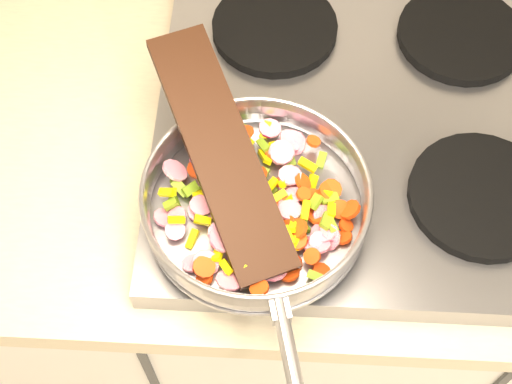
{
  "coord_description": "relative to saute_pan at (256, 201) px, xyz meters",
  "views": [
    {
      "loc": [
        -0.83,
        1.05,
        1.75
      ],
      "look_at": [
        -0.85,
        1.48,
        1.01
      ],
      "focal_mm": 50.0,
      "sensor_mm": 36.0,
      "label": 1
    }
  ],
  "objects": [
    {
      "name": "vegetable_heap",
      "position": [
        0.0,
        0.0,
        -0.01
      ],
      "size": [
        0.26,
        0.27,
        0.05
      ],
      "color": "#C61349",
      "rests_on": "saute_pan"
    },
    {
      "name": "grate_fl",
      "position": [
        0.01,
        0.05,
        -0.04
      ],
      "size": [
        0.19,
        0.19,
        0.02
      ],
      "primitive_type": "cylinder",
      "color": "black",
      "rests_on": "cooktop"
    },
    {
      "name": "wooden_spatula",
      "position": [
        -0.05,
        0.05,
        0.03
      ],
      "size": [
        0.21,
        0.34,
        0.09
      ],
      "primitive_type": "cube",
      "rotation": [
        0.0,
        -0.23,
        2.0
      ],
      "color": "black",
      "rests_on": "saute_pan"
    },
    {
      "name": "saute_pan",
      "position": [
        0.0,
        0.0,
        0.0
      ],
      "size": [
        0.32,
        0.48,
        0.06
      ],
      "rotation": [
        0.0,
        0.0,
        0.23
      ],
      "color": "#9E9EA5",
      "rests_on": "grate_fl"
    },
    {
      "name": "cooktop",
      "position": [
        0.15,
        0.19,
        -0.07
      ],
      "size": [
        0.6,
        0.6,
        0.04
      ],
      "primitive_type": "cube",
      "color": "#939399",
      "rests_on": "counter_top"
    },
    {
      "name": "grate_fr",
      "position": [
        0.29,
        0.05,
        -0.04
      ],
      "size": [
        0.19,
        0.19,
        0.02
      ],
      "primitive_type": "cylinder",
      "color": "black",
      "rests_on": "cooktop"
    },
    {
      "name": "grate_br",
      "position": [
        0.29,
        0.33,
        -0.04
      ],
      "size": [
        0.19,
        0.19,
        0.02
      ],
      "primitive_type": "cylinder",
      "color": "black",
      "rests_on": "cooktop"
    },
    {
      "name": "grate_bl",
      "position": [
        0.01,
        0.33,
        -0.04
      ],
      "size": [
        0.19,
        0.19,
        0.02
      ],
      "primitive_type": "cylinder",
      "color": "black",
      "rests_on": "cooktop"
    }
  ]
}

